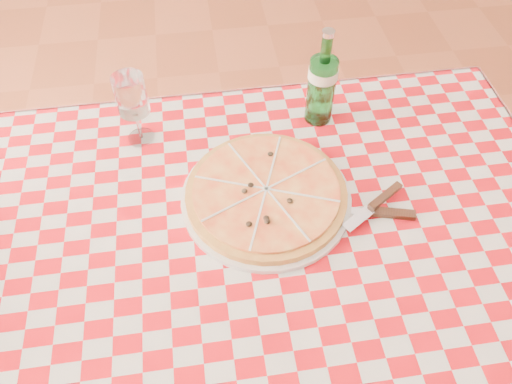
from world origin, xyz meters
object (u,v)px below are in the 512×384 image
at_px(dining_table, 269,257).
at_px(wine_glass, 135,110).
at_px(water_bottle, 323,78).
at_px(pizza_plate, 266,193).

height_order(dining_table, wine_glass, wine_glass).
xyz_separation_m(dining_table, water_bottle, (0.17, 0.32, 0.22)).
bearing_deg(pizza_plate, water_bottle, 54.77).
xyz_separation_m(dining_table, wine_glass, (-0.26, 0.31, 0.19)).
bearing_deg(wine_glass, water_bottle, 1.20).
distance_m(dining_table, pizza_plate, 0.15).
height_order(pizza_plate, water_bottle, water_bottle).
xyz_separation_m(pizza_plate, wine_glass, (-0.26, 0.23, 0.07)).
bearing_deg(wine_glass, dining_table, -50.05).
relative_size(pizza_plate, water_bottle, 1.49).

